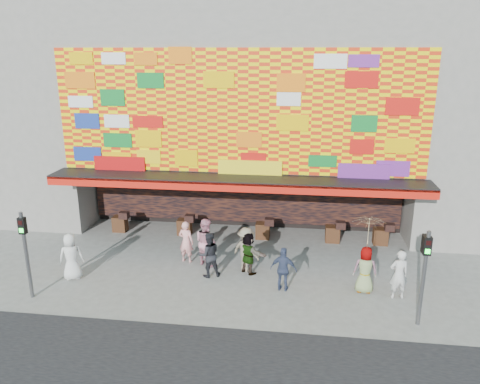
{
  "coord_description": "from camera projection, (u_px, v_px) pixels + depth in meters",
  "views": [
    {
      "loc": [
        2.5,
        -14.4,
        7.9
      ],
      "look_at": [
        0.34,
        2.0,
        2.87
      ],
      "focal_mm": 35.0,
      "sensor_mm": 36.0,
      "label": 1
    }
  ],
  "objects": [
    {
      "name": "signal_left",
      "position": [
        25.0,
        246.0,
        15.08
      ],
      "size": [
        0.22,
        0.2,
        3.0
      ],
      "color": "#59595B",
      "rests_on": "ground"
    },
    {
      "name": "shop_building",
      "position": [
        250.0,
        108.0,
        22.51
      ],
      "size": [
        15.2,
        9.4,
        10.0
      ],
      "color": "gray",
      "rests_on": "ground"
    },
    {
      "name": "ground",
      "position": [
        223.0,
        287.0,
        16.27
      ],
      "size": [
        90.0,
        90.0,
        0.0
      ],
      "primitive_type": "plane",
      "color": "slate",
      "rests_on": "ground"
    },
    {
      "name": "ped_f",
      "position": [
        248.0,
        253.0,
        17.1
      ],
      "size": [
        1.44,
        1.28,
        1.58
      ],
      "primitive_type": "imported",
      "rotation": [
        0.0,
        0.0,
        2.47
      ],
      "color": "gray",
      "rests_on": "ground"
    },
    {
      "name": "ped_g",
      "position": [
        365.0,
        270.0,
        15.73
      ],
      "size": [
        0.84,
        0.58,
        1.63
      ],
      "primitive_type": "imported",
      "rotation": [
        0.0,
        0.0,
        3.07
      ],
      "color": "gray",
      "rests_on": "ground"
    },
    {
      "name": "ped_b",
      "position": [
        186.0,
        242.0,
        18.0
      ],
      "size": [
        0.68,
        0.52,
        1.66
      ],
      "primitive_type": "imported",
      "rotation": [
        0.0,
        0.0,
        2.91
      ],
      "color": "pink",
      "rests_on": "ground"
    },
    {
      "name": "ped_h",
      "position": [
        399.0,
        274.0,
        15.33
      ],
      "size": [
        0.69,
        0.51,
        1.7
      ],
      "primitive_type": "imported",
      "rotation": [
        0.0,
        0.0,
        3.33
      ],
      "color": "beige",
      "rests_on": "ground"
    },
    {
      "name": "signal_right",
      "position": [
        425.0,
        268.0,
        13.53
      ],
      "size": [
        0.22,
        0.2,
        3.0
      ],
      "color": "#59595B",
      "rests_on": "ground"
    },
    {
      "name": "ped_d",
      "position": [
        246.0,
        249.0,
        17.26
      ],
      "size": [
        1.26,
        1.09,
        1.7
      ],
      "primitive_type": "imported",
      "rotation": [
        0.0,
        0.0,
        2.62
      ],
      "color": "#7F725C",
      "rests_on": "ground"
    },
    {
      "name": "ped_a",
      "position": [
        71.0,
        256.0,
        16.65
      ],
      "size": [
        0.99,
        0.83,
        1.72
      ],
      "primitive_type": "imported",
      "rotation": [
        0.0,
        0.0,
        3.54
      ],
      "color": "silver",
      "rests_on": "ground"
    },
    {
      "name": "parasol",
      "position": [
        368.0,
        232.0,
        15.33
      ],
      "size": [
        1.32,
        1.33,
        1.95
      ],
      "color": "#D0B283",
      "rests_on": "ground"
    },
    {
      "name": "ped_e",
      "position": [
        284.0,
        269.0,
        15.85
      ],
      "size": [
        0.96,
        0.51,
        1.56
      ],
      "primitive_type": "imported",
      "rotation": [
        0.0,
        0.0,
        2.99
      ],
      "color": "#374261",
      "rests_on": "ground"
    },
    {
      "name": "ped_c",
      "position": [
        209.0,
        255.0,
        16.84
      ],
      "size": [
        1.0,
        0.9,
        1.69
      ],
      "primitive_type": "imported",
      "rotation": [
        0.0,
        0.0,
        3.52
      ],
      "color": "black",
      "rests_on": "ground"
    },
    {
      "name": "ped_i",
      "position": [
        206.0,
        242.0,
        17.76
      ],
      "size": [
        1.14,
        1.12,
        1.85
      ],
      "primitive_type": "imported",
      "rotation": [
        0.0,
        0.0,
        2.41
      ],
      "color": "pink",
      "rests_on": "ground"
    }
  ]
}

